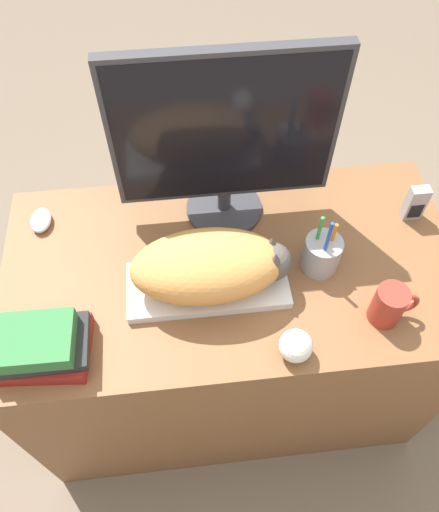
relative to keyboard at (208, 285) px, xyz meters
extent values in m
plane|color=#6B5B4C|center=(0.07, -0.25, -0.75)|extent=(12.00, 12.00, 0.00)
cube|color=brown|center=(0.07, 0.06, -0.38)|extent=(1.18, 0.63, 0.73)
cube|color=silver|center=(0.00, 0.00, 0.00)|extent=(0.39, 0.16, 0.02)
ellipsoid|color=#D18C47|center=(0.00, 0.00, 0.09)|extent=(0.36, 0.20, 0.15)
sphere|color=#4C4742|center=(0.15, 0.00, 0.08)|extent=(0.09, 0.09, 0.09)
cone|color=#4C4742|center=(0.15, -0.02, 0.12)|extent=(0.03, 0.03, 0.04)
cone|color=#4C4742|center=(0.15, 0.02, 0.12)|extent=(0.03, 0.03, 0.04)
cylinder|color=#333338|center=(0.07, 0.25, 0.00)|extent=(0.21, 0.21, 0.02)
cylinder|color=#333338|center=(0.07, 0.25, 0.04)|extent=(0.04, 0.04, 0.07)
cube|color=#333338|center=(0.07, 0.25, 0.27)|extent=(0.54, 0.03, 0.41)
cube|color=black|center=(0.07, 0.24, 0.27)|extent=(0.52, 0.02, 0.39)
ellipsoid|color=silver|center=(-0.43, 0.25, 0.00)|extent=(0.06, 0.09, 0.03)
cylinder|color=#9E2D23|center=(0.41, -0.13, 0.04)|extent=(0.07, 0.07, 0.11)
torus|color=#9E2D23|center=(0.44, -0.13, 0.04)|extent=(0.07, 0.01, 0.07)
cylinder|color=#939399|center=(0.29, 0.04, 0.04)|extent=(0.09, 0.09, 0.10)
cylinder|color=orange|center=(0.31, 0.04, 0.08)|extent=(0.01, 0.01, 0.12)
cylinder|color=#338C38|center=(0.27, 0.05, 0.10)|extent=(0.01, 0.01, 0.14)
cylinder|color=#1E47B2|center=(0.28, 0.02, 0.11)|extent=(0.01, 0.01, 0.16)
sphere|color=silver|center=(0.18, -0.20, 0.03)|extent=(0.08, 0.08, 0.08)
cube|color=#99999E|center=(0.57, 0.17, 0.04)|extent=(0.05, 0.03, 0.11)
cube|color=black|center=(0.57, 0.16, 0.02)|extent=(0.04, 0.00, 0.05)
cube|color=maroon|center=(-0.39, -0.13, 0.01)|extent=(0.23, 0.18, 0.04)
cube|color=black|center=(-0.38, -0.14, 0.04)|extent=(0.21, 0.14, 0.03)
cube|color=#2D6B38|center=(-0.38, -0.14, 0.07)|extent=(0.16, 0.13, 0.04)
camera|label=1|loc=(-0.04, -0.65, 1.04)|focal=35.00mm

